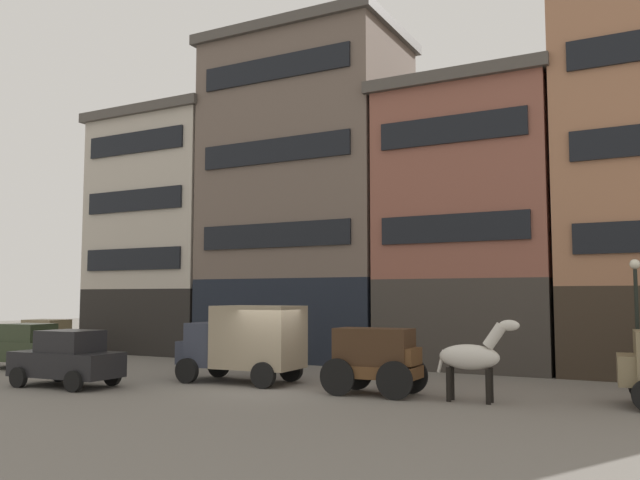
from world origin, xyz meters
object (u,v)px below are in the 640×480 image
(cargo_wagon, at_px, (376,356))
(sedan_parked_curb, at_px, (67,358))
(streetlamp_curbside, at_px, (636,305))
(draft_horse, at_px, (473,356))
(sedan_light, at_px, (44,339))
(pedestrian_officer, at_px, (208,343))
(sedan_dark, at_px, (25,346))
(delivery_truck_near, at_px, (244,341))

(cargo_wagon, bearing_deg, sedan_parked_curb, -162.29)
(cargo_wagon, height_order, streetlamp_curbside, streetlamp_curbside)
(sedan_parked_curb, bearing_deg, draft_horse, 13.75)
(sedan_light, bearing_deg, draft_horse, -9.23)
(sedan_light, xyz_separation_m, streetlamp_curbside, (25.75, 1.14, 1.76))
(pedestrian_officer, bearing_deg, sedan_light, -178.21)
(sedan_dark, height_order, streetlamp_curbside, streetlamp_curbside)
(sedan_light, relative_size, streetlamp_curbside, 0.93)
(cargo_wagon, xyz_separation_m, draft_horse, (2.95, 0.00, 0.12))
(sedan_dark, height_order, sedan_parked_curb, same)
(draft_horse, xyz_separation_m, sedan_dark, (-18.40, -0.14, -0.36))
(pedestrian_officer, distance_m, streetlamp_curbside, 16.28)
(cargo_wagon, xyz_separation_m, sedan_parked_curb, (-9.64, -3.08, -0.23))
(cargo_wagon, xyz_separation_m, streetlamp_curbside, (6.94, 4.67, 1.52))
(streetlamp_curbside, bearing_deg, sedan_parked_curb, -154.94)
(cargo_wagon, bearing_deg, sedan_dark, -179.48)
(draft_horse, xyz_separation_m, pedestrian_officer, (-12.18, 3.83, -0.29))
(cargo_wagon, distance_m, sedan_parked_curb, 10.12)
(sedan_light, height_order, streetlamp_curbside, streetlamp_curbside)
(streetlamp_curbside, bearing_deg, delivery_truck_near, -160.76)
(delivery_truck_near, bearing_deg, sedan_light, 167.39)
(delivery_truck_near, xyz_separation_m, sedan_dark, (-10.34, -0.61, -0.51))
(sedan_dark, bearing_deg, cargo_wagon, 0.52)
(draft_horse, xyz_separation_m, streetlamp_curbside, (3.99, 4.67, 1.40))
(sedan_parked_curb, bearing_deg, sedan_light, 144.21)
(sedan_dark, bearing_deg, draft_horse, 0.44)
(pedestrian_officer, bearing_deg, sedan_dark, -147.42)
(sedan_parked_curb, distance_m, streetlamp_curbside, 18.39)
(delivery_truck_near, bearing_deg, streetlamp_curbside, 19.24)
(draft_horse, height_order, sedan_dark, draft_horse)
(draft_horse, distance_m, sedan_parked_curb, 12.97)
(cargo_wagon, relative_size, streetlamp_curbside, 0.71)
(delivery_truck_near, height_order, sedan_dark, delivery_truck_near)
(streetlamp_curbside, bearing_deg, cargo_wagon, -146.03)
(streetlamp_curbside, bearing_deg, sedan_light, -177.47)
(sedan_light, xyz_separation_m, pedestrian_officer, (9.59, 0.30, 0.07))
(sedan_dark, bearing_deg, sedan_parked_curb, -26.85)
(cargo_wagon, xyz_separation_m, pedestrian_officer, (-9.23, 3.84, -0.17))
(sedan_dark, relative_size, streetlamp_curbside, 0.93)
(draft_horse, distance_m, sedan_dark, 18.40)
(cargo_wagon, distance_m, draft_horse, 2.95)
(sedan_dark, distance_m, pedestrian_officer, 7.38)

